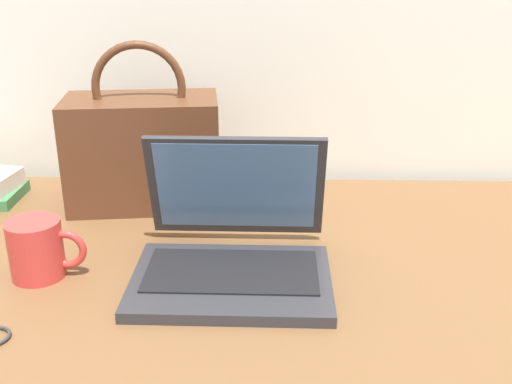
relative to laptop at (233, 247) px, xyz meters
The scene contains 4 objects.
desk 0.11m from the laptop, 35.56° to the left, with size 1.60×0.76×0.03m.
laptop is the anchor object (origin of this frame).
coffee_mug 0.31m from the laptop, behind, with size 0.12×0.09×0.10m.
handbag 0.36m from the laptop, 124.45° to the left, with size 0.32×0.19×0.33m.
Camera 1 is at (-0.01, -0.94, 0.53)m, focal length 43.36 mm.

